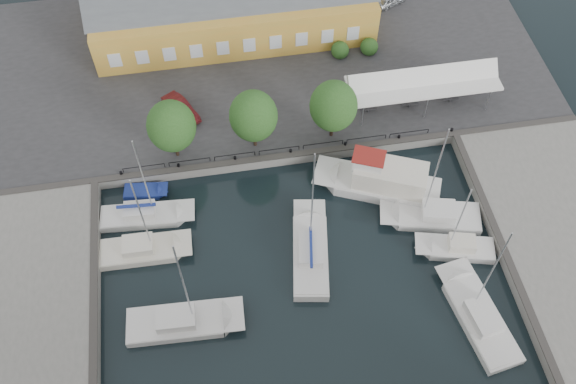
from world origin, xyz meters
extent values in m
plane|color=black|center=(0.00, 0.00, 0.00)|extent=(140.00, 140.00, 0.00)
cube|color=#2D2D30|center=(0.00, 23.00, 0.50)|extent=(56.00, 26.00, 1.00)
cube|color=slate|center=(-22.00, -2.00, 0.50)|extent=(12.00, 24.00, 1.00)
cube|color=slate|center=(22.00, -2.00, 0.50)|extent=(12.00, 24.00, 1.00)
cube|color=#383533|center=(0.00, 10.30, 1.06)|extent=(56.00, 0.60, 0.12)
cube|color=#383533|center=(-16.30, -2.00, 1.06)|extent=(0.60, 24.00, 0.12)
cube|color=#383533|center=(16.30, -2.00, 1.06)|extent=(0.60, 24.00, 0.12)
cylinder|color=black|center=(-14.00, 10.60, 1.20)|extent=(0.24, 0.24, 0.40)
cylinder|color=black|center=(-9.00, 10.60, 1.20)|extent=(0.24, 0.24, 0.40)
cylinder|color=black|center=(-4.00, 10.60, 1.20)|extent=(0.24, 0.24, 0.40)
cylinder|color=black|center=(1.00, 10.60, 1.20)|extent=(0.24, 0.24, 0.40)
cylinder|color=black|center=(6.00, 10.60, 1.20)|extent=(0.24, 0.24, 0.40)
cylinder|color=black|center=(11.00, 10.60, 1.20)|extent=(0.24, 0.24, 0.40)
cylinder|color=black|center=(16.00, 10.60, 1.20)|extent=(0.24, 0.24, 0.40)
cube|color=gold|center=(-2.00, 28.00, 3.25)|extent=(28.00, 10.00, 4.50)
cube|color=white|center=(14.00, 14.50, 3.70)|extent=(14.00, 4.00, 0.25)
cylinder|color=silver|center=(8.00, 12.70, 2.35)|extent=(0.10, 0.10, 2.70)
cylinder|color=silver|center=(8.00, 16.30, 2.35)|extent=(0.10, 0.10, 2.70)
cylinder|color=silver|center=(14.00, 12.70, 2.35)|extent=(0.10, 0.10, 2.70)
cylinder|color=silver|center=(14.00, 16.30, 2.35)|extent=(0.10, 0.10, 2.70)
cylinder|color=silver|center=(20.00, 12.70, 2.35)|extent=(0.10, 0.10, 2.70)
cylinder|color=silver|center=(20.00, 16.30, 2.35)|extent=(0.10, 0.10, 2.70)
cylinder|color=black|center=(-9.00, 12.00, 2.05)|extent=(0.30, 0.30, 2.10)
ellipsoid|color=#234F1C|center=(-9.00, 12.00, 4.88)|extent=(4.20, 4.20, 4.83)
cylinder|color=black|center=(-2.00, 12.00, 2.05)|extent=(0.30, 0.30, 2.10)
ellipsoid|color=#234F1C|center=(-2.00, 12.00, 4.88)|extent=(4.20, 4.20, 4.83)
cylinder|color=black|center=(5.00, 12.00, 2.05)|extent=(0.30, 0.30, 2.10)
ellipsoid|color=#234F1C|center=(5.00, 12.00, 4.88)|extent=(4.20, 4.20, 4.83)
imported|color=#A6AAAE|center=(15.02, 29.14, 1.61)|extent=(3.84, 2.72, 1.21)
imported|color=#5D1519|center=(-8.29, 16.86, 1.72)|extent=(3.58, 4.54, 1.44)
cube|color=silver|center=(0.84, 0.00, 0.15)|extent=(3.95, 7.75, 1.50)
cube|color=silver|center=(0.99, 0.91, 0.94)|extent=(4.09, 9.20, 0.08)
cube|color=silver|center=(0.87, 0.18, 1.40)|extent=(2.35, 3.23, 0.90)
cylinder|color=silver|center=(1.08, 1.46, 6.45)|extent=(0.12, 0.12, 11.10)
cube|color=navy|center=(0.84, 0.00, 2.15)|extent=(0.83, 3.69, 0.22)
cube|color=silver|center=(8.78, 5.80, 0.10)|extent=(9.52, 6.62, 1.80)
cube|color=silver|center=(7.75, 6.25, 1.04)|extent=(11.11, 7.21, 0.08)
cube|color=silver|center=(8.78, 5.80, 2.10)|extent=(6.76, 5.05, 2.20)
cube|color=silver|center=(6.94, 6.60, 3.50)|extent=(2.98, 2.67, 1.20)
cube|color=maroon|center=(6.94, 6.60, 4.15)|extent=(3.23, 2.85, 0.10)
cube|color=silver|center=(12.31, 2.19, 0.05)|extent=(7.38, 4.44, 1.30)
cube|color=silver|center=(11.47, 2.39, 0.74)|extent=(8.69, 4.65, 0.08)
cube|color=silver|center=(12.14, 2.23, 1.20)|extent=(3.14, 2.57, 0.90)
cylinder|color=silver|center=(10.97, 2.51, 6.08)|extent=(0.12, 0.12, 10.76)
cube|color=silver|center=(13.19, -1.16, 0.05)|extent=(5.62, 3.38, 1.30)
cube|color=silver|center=(12.55, -1.00, 0.74)|extent=(6.62, 3.55, 0.08)
cube|color=silver|center=(13.06, -1.13, 1.20)|extent=(2.40, 1.95, 0.90)
cylinder|color=silver|center=(12.17, -0.91, 4.64)|extent=(0.12, 0.12, 7.87)
cube|color=silver|center=(12.68, -7.70, 0.05)|extent=(4.14, 7.82, 1.30)
cube|color=silver|center=(12.53, -6.78, 0.74)|extent=(4.27, 9.27, 0.08)
cube|color=silver|center=(12.65, -7.51, 1.20)|extent=(2.47, 3.26, 0.90)
cylinder|color=silver|center=(12.44, -6.23, 5.89)|extent=(0.12, 0.12, 10.39)
cube|color=silver|center=(-12.69, 6.38, 0.05)|extent=(6.61, 2.79, 1.30)
cube|color=silver|center=(-11.89, 6.32, 0.74)|extent=(7.89, 2.79, 0.08)
cube|color=silver|center=(-12.53, 6.37, 1.20)|extent=(2.69, 1.77, 0.90)
cylinder|color=silver|center=(-11.40, 6.29, 5.41)|extent=(0.12, 0.12, 9.42)
cube|color=navy|center=(-12.69, 6.38, 1.95)|extent=(3.24, 0.45, 0.22)
cube|color=silver|center=(-12.93, 3.01, 0.05)|extent=(6.15, 2.79, 1.30)
cube|color=silver|center=(-12.16, 2.99, 0.74)|extent=(7.36, 2.71, 0.08)
cube|color=silver|center=(-12.77, 3.00, 1.20)|extent=(2.48, 1.85, 0.90)
cylinder|color=silver|center=(-11.71, 2.98, 5.27)|extent=(0.12, 0.12, 9.13)
cube|color=silver|center=(-10.35, -3.81, 0.05)|extent=(7.39, 3.28, 1.30)
cube|color=silver|center=(-9.44, -3.85, 0.74)|extent=(8.83, 3.23, 0.08)
cube|color=silver|center=(-10.17, -3.82, 1.20)|extent=(2.99, 2.14, 0.90)
cylinder|color=silver|center=(-8.90, -3.87, 6.08)|extent=(0.12, 0.12, 10.77)
cube|color=navy|center=(-12.41, 9.04, 0.05)|extent=(3.26, 1.91, 0.80)
cube|color=navy|center=(-12.03, 9.00, 0.49)|extent=(3.87, 1.93, 0.08)
camera|label=1|loc=(-5.19, -25.01, 45.79)|focal=40.00mm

